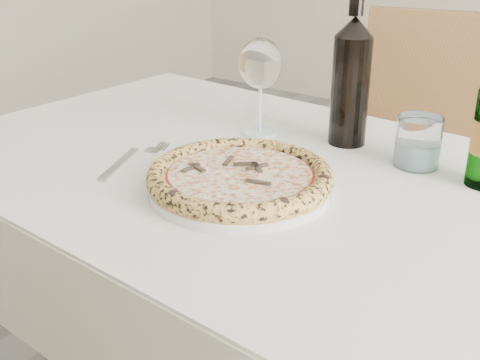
{
  "coord_description": "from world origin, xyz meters",
  "views": [
    {
      "loc": [
        0.47,
        -0.63,
        1.16
      ],
      "look_at": [
        -0.05,
        0.08,
        0.78
      ],
      "focal_mm": 45.0,
      "sensor_mm": 36.0,
      "label": 1
    }
  ],
  "objects": [
    {
      "name": "wine_glass",
      "position": [
        -0.19,
        0.33,
        0.89
      ],
      "size": [
        0.09,
        0.09,
        0.19
      ],
      "color": "white",
      "rests_on": "dining_table"
    },
    {
      "name": "wine_bottle",
      "position": [
        -0.02,
        0.38,
        0.88
      ],
      "size": [
        0.07,
        0.07,
        0.29
      ],
      "color": "black",
      "rests_on": "dining_table"
    },
    {
      "name": "tumbler",
      "position": [
        0.13,
        0.35,
        0.79
      ],
      "size": [
        0.08,
        0.08,
        0.09
      ],
      "color": "white",
      "rests_on": "dining_table"
    },
    {
      "name": "chair_far",
      "position": [
        -0.04,
        0.94,
        0.53
      ],
      "size": [
        0.51,
        0.51,
        0.93
      ],
      "color": "olive",
      "rests_on": "floor"
    },
    {
      "name": "pizza",
      "position": [
        -0.05,
        0.08,
        0.78
      ],
      "size": [
        0.3,
        0.3,
        0.03
      ],
      "color": "gold",
      "rests_on": "plate"
    },
    {
      "name": "dining_table",
      "position": [
        -0.05,
        0.18,
        0.66
      ],
      "size": [
        1.37,
        0.85,
        0.76
      ],
      "color": "olive",
      "rests_on": "floor"
    },
    {
      "name": "plate",
      "position": [
        -0.05,
        0.08,
        0.76
      ],
      "size": [
        0.29,
        0.29,
        0.02
      ],
      "color": "silver",
      "rests_on": "dining_table"
    },
    {
      "name": "fork",
      "position": [
        -0.29,
        0.06,
        0.76
      ],
      "size": [
        0.07,
        0.21,
        0.0
      ],
      "color": "#9B9FA5",
      "rests_on": "dining_table"
    }
  ]
}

